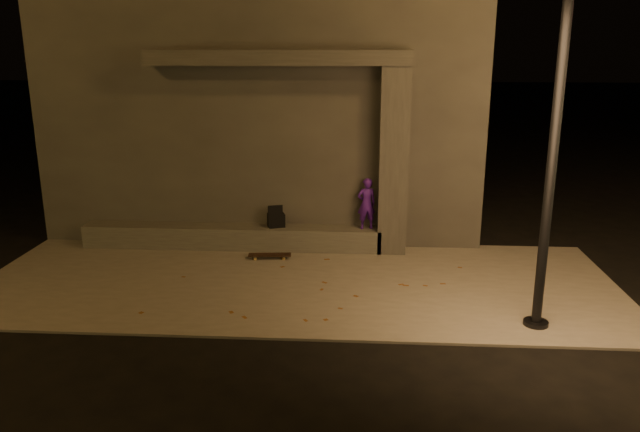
# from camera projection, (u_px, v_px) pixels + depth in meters

# --- Properties ---
(ground) EXTENTS (120.00, 120.00, 0.00)m
(ground) POSITION_uv_depth(u_px,v_px,m) (283.00, 334.00, 8.97)
(ground) COLOR black
(ground) RESTS_ON ground
(sidewalk) EXTENTS (11.00, 4.40, 0.04)m
(sidewalk) POSITION_uv_depth(u_px,v_px,m) (297.00, 282.00, 10.89)
(sidewalk) COLOR slate
(sidewalk) RESTS_ON ground
(building) EXTENTS (9.00, 5.10, 5.22)m
(building) POSITION_uv_depth(u_px,v_px,m) (273.00, 106.00, 14.57)
(building) COLOR #3C3936
(building) RESTS_ON ground
(ledge) EXTENTS (6.00, 0.55, 0.45)m
(ledge) POSITION_uv_depth(u_px,v_px,m) (232.00, 237.00, 12.60)
(ledge) COLOR #4A4743
(ledge) RESTS_ON sidewalk
(column) EXTENTS (0.55, 0.55, 3.60)m
(column) POSITION_uv_depth(u_px,v_px,m) (393.00, 162.00, 11.98)
(column) COLOR #3C3936
(column) RESTS_ON sidewalk
(canopy) EXTENTS (5.00, 0.70, 0.28)m
(canopy) POSITION_uv_depth(u_px,v_px,m) (278.00, 58.00, 11.64)
(canopy) COLOR #3C3936
(canopy) RESTS_ON column
(skateboarder) EXTENTS (0.42, 0.33, 1.02)m
(skateboarder) POSITION_uv_depth(u_px,v_px,m) (366.00, 204.00, 12.23)
(skateboarder) COLOR #43158D
(skateboarder) RESTS_ON ledge
(backpack) EXTENTS (0.38, 0.31, 0.47)m
(backpack) POSITION_uv_depth(u_px,v_px,m) (276.00, 219.00, 12.44)
(backpack) COLOR black
(backpack) RESTS_ON ledge
(skateboard) EXTENTS (0.83, 0.28, 0.09)m
(skateboard) POSITION_uv_depth(u_px,v_px,m) (270.00, 255.00, 11.96)
(skateboard) COLOR black
(skateboard) RESTS_ON sidewalk
(street_lamp_0) EXTENTS (0.36, 0.36, 7.11)m
(street_lamp_0) POSITION_uv_depth(u_px,v_px,m) (564.00, 44.00, 8.11)
(street_lamp_0) COLOR black
(street_lamp_0) RESTS_ON ground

